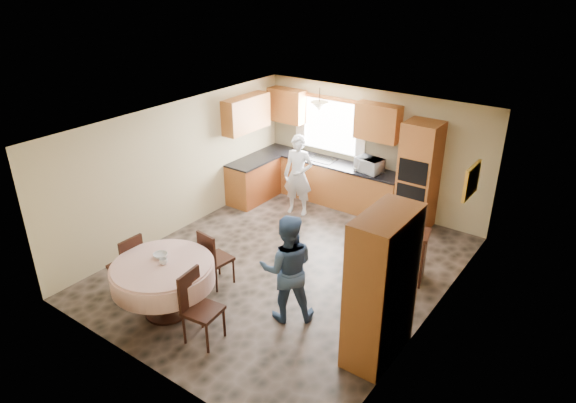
# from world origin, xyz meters

# --- Properties ---
(floor) EXTENTS (5.00, 6.00, 0.01)m
(floor) POSITION_xyz_m (0.00, 0.00, 0.00)
(floor) COLOR brown
(floor) RESTS_ON ground
(ceiling) EXTENTS (5.00, 6.00, 0.01)m
(ceiling) POSITION_xyz_m (0.00, 0.00, 2.50)
(ceiling) COLOR white
(ceiling) RESTS_ON wall_back
(wall_back) EXTENTS (5.00, 0.02, 2.50)m
(wall_back) POSITION_xyz_m (0.00, 3.00, 1.25)
(wall_back) COLOR tan
(wall_back) RESTS_ON floor
(wall_front) EXTENTS (5.00, 0.02, 2.50)m
(wall_front) POSITION_xyz_m (0.00, -3.00, 1.25)
(wall_front) COLOR tan
(wall_front) RESTS_ON floor
(wall_left) EXTENTS (0.02, 6.00, 2.50)m
(wall_left) POSITION_xyz_m (-2.50, 0.00, 1.25)
(wall_left) COLOR tan
(wall_left) RESTS_ON floor
(wall_right) EXTENTS (0.02, 6.00, 2.50)m
(wall_right) POSITION_xyz_m (2.50, 0.00, 1.25)
(wall_right) COLOR tan
(wall_right) RESTS_ON floor
(window) EXTENTS (1.40, 0.03, 1.10)m
(window) POSITION_xyz_m (-1.00, 2.98, 1.60)
(window) COLOR white
(window) RESTS_ON wall_back
(curtain_left) EXTENTS (0.22, 0.02, 1.15)m
(curtain_left) POSITION_xyz_m (-1.75, 2.93, 1.65)
(curtain_left) COLOR white
(curtain_left) RESTS_ON wall_back
(curtain_right) EXTENTS (0.22, 0.02, 1.15)m
(curtain_right) POSITION_xyz_m (-0.25, 2.93, 1.65)
(curtain_right) COLOR white
(curtain_right) RESTS_ON wall_back
(base_cab_back) EXTENTS (3.30, 0.60, 0.88)m
(base_cab_back) POSITION_xyz_m (-0.85, 2.70, 0.44)
(base_cab_back) COLOR #C77A35
(base_cab_back) RESTS_ON floor
(counter_back) EXTENTS (3.30, 0.64, 0.04)m
(counter_back) POSITION_xyz_m (-0.85, 2.70, 0.90)
(counter_back) COLOR black
(counter_back) RESTS_ON base_cab_back
(base_cab_left) EXTENTS (0.60, 1.20, 0.88)m
(base_cab_left) POSITION_xyz_m (-2.20, 1.80, 0.44)
(base_cab_left) COLOR #C77A35
(base_cab_left) RESTS_ON floor
(counter_left) EXTENTS (0.64, 1.20, 0.04)m
(counter_left) POSITION_xyz_m (-2.20, 1.80, 0.90)
(counter_left) COLOR black
(counter_left) RESTS_ON base_cab_left
(backsplash) EXTENTS (3.30, 0.02, 0.55)m
(backsplash) POSITION_xyz_m (-0.85, 2.99, 1.18)
(backsplash) COLOR beige
(backsplash) RESTS_ON wall_back
(wall_cab_left) EXTENTS (0.85, 0.33, 0.72)m
(wall_cab_left) POSITION_xyz_m (-2.05, 2.83, 1.91)
(wall_cab_left) COLOR #CD7633
(wall_cab_left) RESTS_ON wall_back
(wall_cab_right) EXTENTS (0.90, 0.33, 0.72)m
(wall_cab_right) POSITION_xyz_m (0.15, 2.83, 1.91)
(wall_cab_right) COLOR #CD7633
(wall_cab_right) RESTS_ON wall_back
(wall_cab_side) EXTENTS (0.33, 1.20, 0.72)m
(wall_cab_side) POSITION_xyz_m (-2.33, 1.80, 1.91)
(wall_cab_side) COLOR #CD7633
(wall_cab_side) RESTS_ON wall_left
(oven_tower) EXTENTS (0.66, 0.62, 2.12)m
(oven_tower) POSITION_xyz_m (1.15, 2.69, 1.06)
(oven_tower) COLOR #C77A35
(oven_tower) RESTS_ON floor
(oven_upper) EXTENTS (0.56, 0.01, 0.45)m
(oven_upper) POSITION_xyz_m (1.15, 2.38, 1.25)
(oven_upper) COLOR black
(oven_upper) RESTS_ON oven_tower
(oven_lower) EXTENTS (0.56, 0.01, 0.45)m
(oven_lower) POSITION_xyz_m (1.15, 2.38, 0.75)
(oven_lower) COLOR black
(oven_lower) RESTS_ON oven_tower
(pendant) EXTENTS (0.36, 0.36, 0.18)m
(pendant) POSITION_xyz_m (-1.00, 2.50, 2.12)
(pendant) COLOR beige
(pendant) RESTS_ON ceiling
(sideboard) EXTENTS (1.25, 0.75, 0.83)m
(sideboard) POSITION_xyz_m (1.53, 0.78, 0.42)
(sideboard) COLOR black
(sideboard) RESTS_ON floor
(space_heater) EXTENTS (0.48, 0.38, 0.58)m
(space_heater) POSITION_xyz_m (1.53, 0.47, 0.29)
(space_heater) COLOR black
(space_heater) RESTS_ON floor
(cupboard) EXTENTS (0.54, 1.09, 2.08)m
(cupboard) POSITION_xyz_m (2.22, -1.02, 1.04)
(cupboard) COLOR #C77A35
(cupboard) RESTS_ON floor
(dining_table) EXTENTS (1.49, 1.49, 0.85)m
(dining_table) POSITION_xyz_m (-0.71, -2.07, 0.66)
(dining_table) COLOR black
(dining_table) RESTS_ON floor
(chair_left) EXTENTS (0.44, 0.44, 1.01)m
(chair_left) POSITION_xyz_m (-1.53, -2.04, 0.56)
(chair_left) COLOR black
(chair_left) RESTS_ON floor
(chair_back) EXTENTS (0.47, 0.47, 0.97)m
(chair_back) POSITION_xyz_m (-0.62, -1.13, 0.54)
(chair_back) COLOR black
(chair_back) RESTS_ON floor
(chair_right) EXTENTS (0.50, 0.50, 1.04)m
(chair_right) POSITION_xyz_m (0.10, -2.20, 0.58)
(chair_right) COLOR black
(chair_right) RESTS_ON floor
(framed_picture) EXTENTS (0.06, 0.62, 0.52)m
(framed_picture) POSITION_xyz_m (2.47, 1.42, 1.72)
(framed_picture) COLOR yellow
(framed_picture) RESTS_ON wall_right
(microwave) EXTENTS (0.58, 0.44, 0.29)m
(microwave) POSITION_xyz_m (0.12, 2.65, 1.07)
(microwave) COLOR silver
(microwave) RESTS_ON counter_back
(person_sink) EXTENTS (0.69, 0.54, 1.67)m
(person_sink) POSITION_xyz_m (-1.04, 1.83, 0.84)
(person_sink) COLOR silver
(person_sink) RESTS_ON floor
(person_dining) EXTENTS (1.02, 0.99, 1.65)m
(person_dining) POSITION_xyz_m (0.80, -1.09, 0.83)
(person_dining) COLOR #365177
(person_dining) RESTS_ON floor
(bowl_sideboard) EXTENTS (0.28, 0.28, 0.06)m
(bowl_sideboard) POSITION_xyz_m (1.24, 0.78, 0.86)
(bowl_sideboard) COLOR #B2B2B2
(bowl_sideboard) RESTS_ON sideboard
(bottle_sideboard) EXTENTS (0.13, 0.13, 0.31)m
(bottle_sideboard) POSITION_xyz_m (1.88, 0.78, 0.99)
(bottle_sideboard) COLOR silver
(bottle_sideboard) RESTS_ON sideboard
(cup_table) EXTENTS (0.13, 0.13, 0.09)m
(cup_table) POSITION_xyz_m (-0.67, -2.06, 0.89)
(cup_table) COLOR #B2B2B2
(cup_table) RESTS_ON dining_table
(bowl_table) EXTENTS (0.27, 0.27, 0.07)m
(bowl_table) POSITION_xyz_m (-0.85, -1.97, 0.88)
(bowl_table) COLOR #B2B2B2
(bowl_table) RESTS_ON dining_table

